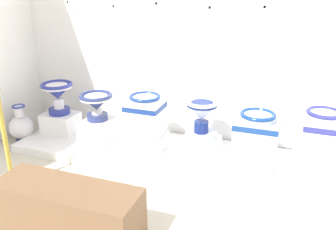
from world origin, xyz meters
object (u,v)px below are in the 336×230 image
object	(u,v)px
plinth_block_broad_patterned	(61,122)
stanchion_post_near_left	(9,160)
antique_toilet_broad_patterned	(57,93)
plinth_block_squat_floral	(254,160)
decorative_vase_spare	(21,126)
info_placard_first	(71,6)
plinth_block_pale_glazed	(146,141)
antique_toilet_squat_floral	(256,133)
info_placard_third	(160,8)
antique_toilet_pale_glazed	(145,114)
plinth_block_central_ornate	(315,170)
museum_bench	(68,211)
plinth_block_tall_cobalt	(98,130)
info_placard_fourth	(213,12)
info_placard_second	(116,10)
antique_toilet_central_ornate	(321,136)
antique_toilet_leftmost	(202,116)
antique_toilet_tall_cobalt	(96,103)
plinth_block_leftmost	(201,145)

from	to	relation	value
plinth_block_broad_patterned	stanchion_post_near_left	world-z (taller)	stanchion_post_near_left
plinth_block_broad_patterned	antique_toilet_broad_patterned	distance (m)	0.36
plinth_block_squat_floral	decorative_vase_spare	world-z (taller)	decorative_vase_spare
stanchion_post_near_left	info_placard_first	bearing A→B (deg)	99.36
plinth_block_broad_patterned	antique_toilet_broad_patterned	size ratio (longest dim) A/B	1.05
plinth_block_pale_glazed	antique_toilet_squat_floral	world-z (taller)	antique_toilet_squat_floral
info_placard_third	antique_toilet_pale_glazed	bearing A→B (deg)	-87.29
plinth_block_central_ornate	museum_bench	xyz separation A→B (m)	(-1.67, -1.30, 0.03)
antique_toilet_squat_floral	antique_toilet_broad_patterned	bearing A→B (deg)	178.28
plinth_block_tall_cobalt	plinth_block_broad_patterned	bearing A→B (deg)	172.85
info_placard_fourth	plinth_block_broad_patterned	bearing A→B (deg)	-165.28
antique_toilet_squat_floral	info_placard_second	xyz separation A→B (m)	(-1.65, 0.50, 1.01)
plinth_block_broad_patterned	antique_toilet_central_ornate	world-z (taller)	antique_toilet_central_ornate
antique_toilet_leftmost	decorative_vase_spare	xyz separation A→B (m)	(-2.06, -0.24, -0.31)
plinth_block_broad_patterned	antique_toilet_pale_glazed	xyz separation A→B (m)	(1.10, -0.05, 0.26)
antique_toilet_tall_cobalt	antique_toilet_leftmost	xyz separation A→B (m)	(1.12, 0.11, -0.04)
plinth_block_pale_glazed	plinth_block_central_ornate	distance (m)	1.65
info_placard_first	info_placard_fourth	distance (m)	1.65
plinth_block_pale_glazed	info_placard_fourth	xyz separation A→B (m)	(0.55, 0.48, 1.28)
stanchion_post_near_left	antique_toilet_pale_glazed	bearing A→B (deg)	49.20
plinth_block_leftmost	antique_toilet_leftmost	xyz separation A→B (m)	(0.00, 0.00, 0.32)
antique_toilet_broad_patterned	stanchion_post_near_left	size ratio (longest dim) A/B	0.38
plinth_block_tall_cobalt	antique_toilet_squat_floral	distance (m)	1.69
antique_toilet_tall_cobalt	plinth_block_central_ornate	xyz separation A→B (m)	(2.21, -0.04, -0.36)
plinth_block_pale_glazed	info_placard_first	distance (m)	1.78
antique_toilet_pale_glazed	plinth_block_squat_floral	bearing A→B (deg)	-0.67
plinth_block_broad_patterned	plinth_block_squat_floral	world-z (taller)	plinth_block_broad_patterned
info_placard_fourth	museum_bench	world-z (taller)	info_placard_fourth
plinth_block_tall_cobalt	plinth_block_central_ornate	world-z (taller)	plinth_block_tall_cobalt
antique_toilet_central_ornate	stanchion_post_near_left	bearing A→B (deg)	-159.44
antique_toilet_pale_glazed	decorative_vase_spare	xyz separation A→B (m)	(-1.49, -0.15, -0.29)
plinth_block_pale_glazed	museum_bench	bearing A→B (deg)	-90.54
antique_toilet_broad_patterned	plinth_block_broad_patterned	bearing A→B (deg)	-104.04
antique_toilet_squat_floral	info_placard_first	distance (m)	2.50
plinth_block_squat_floral	info_placard_third	size ratio (longest dim) A/B	2.62
info_placard_fourth	plinth_block_pale_glazed	bearing A→B (deg)	-138.39
plinth_block_pale_glazed	antique_toilet_pale_glazed	bearing A→B (deg)	63.43
info_placard_third	info_placard_first	bearing A→B (deg)	180.00
antique_toilet_pale_glazed	decorative_vase_spare	distance (m)	1.52
info_placard_first	info_placard_fourth	world-z (taller)	info_placard_first
plinth_block_squat_floral	antique_toilet_central_ornate	world-z (taller)	antique_toilet_central_ornate
plinth_block_tall_cobalt	antique_toilet_leftmost	size ratio (longest dim) A/B	0.99
plinth_block_pale_glazed	antique_toilet_central_ornate	xyz separation A→B (m)	(1.65, -0.05, 0.34)
plinth_block_pale_glazed	decorative_vase_spare	distance (m)	1.50
info_placard_second	plinth_block_tall_cobalt	bearing A→B (deg)	-92.94
antique_toilet_broad_patterned	info_placard_third	world-z (taller)	info_placard_third
plinth_block_broad_patterned	plinth_block_central_ornate	world-z (taller)	plinth_block_broad_patterned
plinth_block_broad_patterned	antique_toilet_leftmost	world-z (taller)	antique_toilet_leftmost
info_placard_first	antique_toilet_leftmost	bearing A→B (deg)	-13.17
info_placard_first	antique_toilet_pale_glazed	bearing A→B (deg)	-23.65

